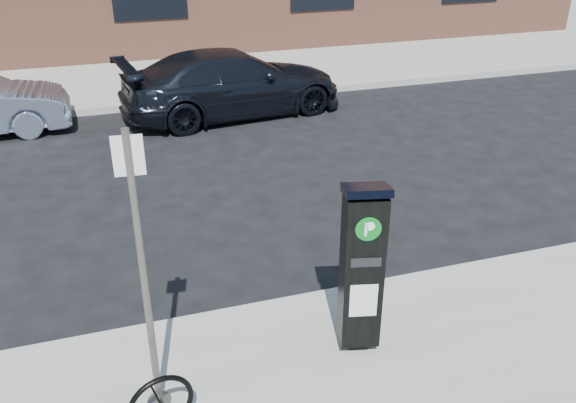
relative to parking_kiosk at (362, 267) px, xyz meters
name	(u,v)px	position (x,y,z in m)	size (l,w,h in m)	color
ground	(280,311)	(-0.54, 0.97, -1.10)	(120.00, 120.00, 0.00)	black
sidewalk_far	(148,47)	(-0.54, 14.97, -1.03)	(60.00, 12.00, 0.15)	gray
curb_near	(280,307)	(-0.54, 0.95, -1.03)	(60.00, 0.12, 0.16)	#9E9B93
curb_far	(177,103)	(-0.54, 8.99, -1.03)	(60.00, 0.12, 0.16)	#9E9B93
parking_kiosk	(362,267)	(0.00, 0.00, 0.00)	(0.50, 0.46, 1.85)	black
sign_pole	(144,282)	(-2.05, -0.19, 0.37)	(0.24, 0.21, 2.66)	#625D57
car_dark	(233,83)	(0.58, 8.10, -0.40)	(1.95, 4.81, 1.39)	black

